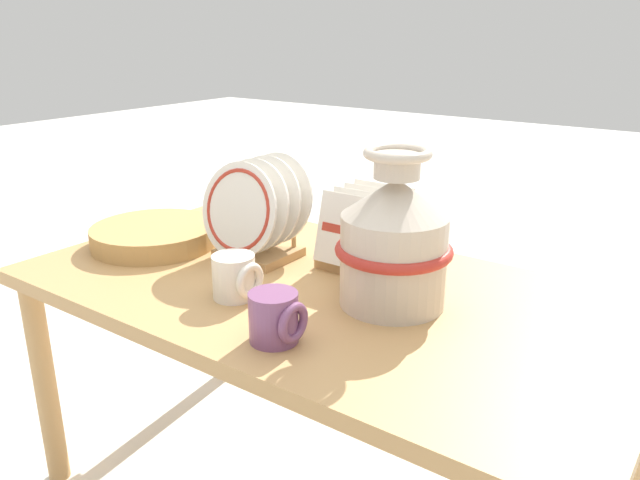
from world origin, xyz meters
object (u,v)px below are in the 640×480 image
dish_rack_round_plates (255,217)px  ceramic_vase (394,239)px  wicker_charger_stack (154,235)px  mug_plum_glaze (276,318)px  mug_cream_glaze (236,277)px  dish_rack_square_plates (364,241)px

dish_rack_round_plates → ceramic_vase: bearing=-5.2°
wicker_charger_stack → mug_plum_glaze: mug_plum_glaze is taller
dish_rack_round_plates → mug_cream_glaze: bearing=-58.6°
mug_cream_glaze → ceramic_vase: bearing=30.9°
ceramic_vase → dish_rack_square_plates: (-0.16, 0.15, -0.08)m
wicker_charger_stack → dish_rack_square_plates: bearing=19.9°
mug_plum_glaze → dish_rack_square_plates: bearing=99.8°
ceramic_vase → mug_plum_glaze: bearing=-108.4°
dish_rack_square_plates → mug_plum_glaze: 0.43m
dish_rack_square_plates → wicker_charger_stack: (-0.54, -0.19, -0.04)m
ceramic_vase → wicker_charger_stack: bearing=-176.2°
dish_rack_square_plates → wicker_charger_stack: bearing=-160.1°
dish_rack_round_plates → mug_cream_glaze: dish_rack_round_plates is taller
dish_rack_round_plates → dish_rack_square_plates: size_ratio=1.33×
wicker_charger_stack → mug_cream_glaze: 0.43m
mug_plum_glaze → wicker_charger_stack: bearing=159.6°
dish_rack_round_plates → mug_plum_glaze: 0.45m
mug_cream_glaze → wicker_charger_stack: bearing=163.1°
dish_rack_square_plates → ceramic_vase: bearing=-42.1°
dish_rack_round_plates → dish_rack_square_plates: (0.25, 0.11, -0.04)m
ceramic_vase → mug_cream_glaze: ceramic_vase is taller
wicker_charger_stack → ceramic_vase: bearing=3.8°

